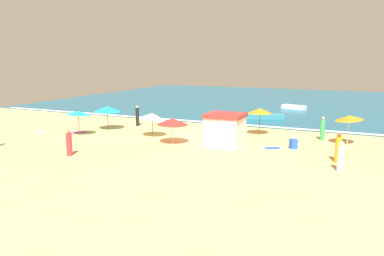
% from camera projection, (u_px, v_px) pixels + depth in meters
% --- Properties ---
extents(ground_plane, '(60.00, 60.00, 0.00)m').
position_uv_depth(ground_plane, '(202.00, 137.00, 29.65)').
color(ground_plane, '#D8B775').
extents(ocean_water, '(60.00, 44.00, 0.10)m').
position_uv_depth(ocean_water, '(276.00, 101.00, 54.75)').
color(ocean_water, '#196084').
rests_on(ocean_water, ground_plane).
extents(wave_breaker_foam, '(57.00, 0.70, 0.01)m').
position_uv_depth(wave_breaker_foam, '(228.00, 124.00, 35.28)').
color(wave_breaker_foam, white).
rests_on(wave_breaker_foam, ocean_water).
extents(lifeguard_cabana, '(2.63, 2.39, 2.32)m').
position_uv_depth(lifeguard_cabana, '(225.00, 129.00, 26.73)').
color(lifeguard_cabana, white).
rests_on(lifeguard_cabana, ground_plane).
extents(beach_umbrella_0, '(2.84, 2.83, 1.91)m').
position_uv_depth(beach_umbrella_0, '(173.00, 121.00, 27.16)').
color(beach_umbrella_0, silver).
rests_on(beach_umbrella_0, ground_plane).
extents(beach_umbrella_1, '(3.15, 3.15, 2.10)m').
position_uv_depth(beach_umbrella_1, '(107.00, 109.00, 32.49)').
color(beach_umbrella_1, '#4C3823').
rests_on(beach_umbrella_1, ground_plane).
extents(beach_umbrella_2, '(2.57, 2.56, 2.28)m').
position_uv_depth(beach_umbrella_2, '(349.00, 118.00, 26.64)').
color(beach_umbrella_2, silver).
rests_on(beach_umbrella_2, ground_plane).
extents(beach_umbrella_3, '(2.64, 2.64, 2.22)m').
position_uv_depth(beach_umbrella_3, '(260.00, 111.00, 30.14)').
color(beach_umbrella_3, '#4C3823').
rests_on(beach_umbrella_3, ground_plane).
extents(beach_umbrella_4, '(2.78, 2.76, 2.03)m').
position_uv_depth(beach_umbrella_4, '(152.00, 116.00, 29.56)').
color(beach_umbrella_4, '#4C3823').
rests_on(beach_umbrella_4, ground_plane).
extents(beach_umbrella_5, '(2.60, 2.60, 2.08)m').
position_uv_depth(beach_umbrella_5, '(78.00, 113.00, 30.02)').
color(beach_umbrella_5, '#4C3823').
rests_on(beach_umbrella_5, ground_plane).
extents(beachgoer_1, '(0.63, 0.63, 0.89)m').
position_uv_depth(beachgoer_1, '(293.00, 143.00, 25.92)').
color(beachgoer_1, blue).
rests_on(beachgoer_1, ground_plane).
extents(beachgoer_2, '(0.47, 0.47, 1.66)m').
position_uv_depth(beachgoer_2, '(69.00, 144.00, 24.01)').
color(beachgoer_2, red).
rests_on(beachgoer_2, ground_plane).
extents(beachgoer_3, '(0.35, 0.35, 1.87)m').
position_uv_depth(beachgoer_3, '(137.00, 116.00, 34.60)').
color(beachgoer_3, black).
rests_on(beachgoer_3, ground_plane).
extents(beachgoer_4, '(0.46, 0.46, 1.83)m').
position_uv_depth(beachgoer_4, '(322.00, 129.00, 28.44)').
color(beachgoer_4, green).
rests_on(beachgoer_4, ground_plane).
extents(beachgoer_5, '(0.48, 0.48, 1.71)m').
position_uv_depth(beachgoer_5, '(341.00, 157.00, 20.59)').
color(beachgoer_5, white).
rests_on(beachgoer_5, ground_plane).
extents(beachgoer_6, '(0.43, 0.43, 1.84)m').
position_uv_depth(beachgoer_6, '(338.00, 148.00, 22.37)').
color(beachgoer_6, orange).
rests_on(beachgoer_6, ground_plane).
extents(beach_towel_0, '(1.25, 1.14, 0.01)m').
position_uv_depth(beach_towel_0, '(272.00, 148.00, 26.09)').
color(beach_towel_0, blue).
rests_on(beach_towel_0, ground_plane).
extents(beach_towel_1, '(1.47, 1.66, 0.01)m').
position_uv_depth(beach_towel_1, '(79.00, 132.00, 31.61)').
color(beach_towel_1, '#D84CA5').
rests_on(beach_towel_1, ground_plane).
extents(beach_towel_2, '(1.40, 1.28, 0.01)m').
position_uv_depth(beach_towel_2, '(41.00, 132.00, 31.70)').
color(beach_towel_2, white).
rests_on(beach_towel_2, ground_plane).
extents(small_boat_0, '(4.12, 2.56, 0.44)m').
position_uv_depth(small_boat_0, '(264.00, 116.00, 38.37)').
color(small_boat_0, teal).
rests_on(small_boat_0, ocean_water).
extents(small_boat_1, '(3.03, 2.00, 0.47)m').
position_uv_depth(small_boat_1, '(294.00, 107.00, 45.41)').
color(small_boat_1, white).
rests_on(small_boat_1, ocean_water).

